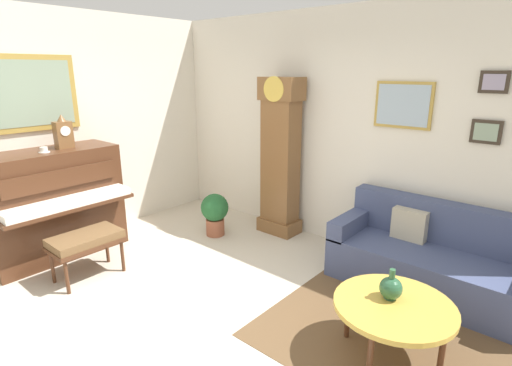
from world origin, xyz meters
TOP-DOWN VIEW (x-y plane):
  - ground_plane at (0.00, 0.00)m, footprint 6.40×6.00m
  - wall_left at (-2.60, -0.00)m, footprint 0.13×4.90m
  - wall_back at (0.02, 2.40)m, footprint 5.30×0.13m
  - area_rug at (1.40, 0.89)m, footprint 2.10×1.50m
  - piano at (-2.23, -0.10)m, footprint 0.87×1.44m
  - piano_bench at (-1.46, -0.14)m, footprint 0.42×0.70m
  - grandfather_clock at (-0.69, 2.13)m, footprint 0.52×0.34m
  - couch at (1.34, 1.96)m, footprint 1.90×0.80m
  - coffee_table at (1.43, 0.75)m, footprint 0.88×0.88m
  - mantel_clock at (-2.23, 0.11)m, footprint 0.13×0.18m
  - teacup at (-2.15, -0.15)m, footprint 0.12×0.12m
  - green_jug at (1.38, 0.79)m, footprint 0.17×0.17m
  - potted_plant at (-1.25, 1.49)m, footprint 0.36×0.36m

SIDE VIEW (x-z plane):
  - ground_plane at x=0.00m, z-range -0.10..0.00m
  - area_rug at x=1.40m, z-range 0.00..0.01m
  - couch at x=1.34m, z-range -0.11..0.73m
  - potted_plant at x=-1.25m, z-range 0.04..0.60m
  - piano_bench at x=-1.46m, z-range 0.17..0.65m
  - coffee_table at x=1.43m, z-range 0.20..0.66m
  - green_jug at x=1.38m, z-range 0.43..0.67m
  - piano at x=-2.23m, z-range 0.01..1.25m
  - grandfather_clock at x=-0.69m, z-range -0.05..1.98m
  - teacup at x=-2.15m, z-range 1.24..1.30m
  - wall_back at x=0.02m, z-range 0.00..2.80m
  - wall_left at x=-2.60m, z-range 0.01..2.81m
  - mantel_clock at x=-2.23m, z-range 1.23..1.61m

